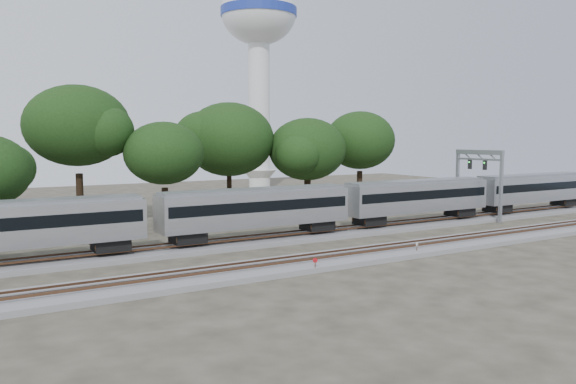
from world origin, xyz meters
The scene contains 14 objects.
ground centered at (0.00, 0.00, 0.00)m, with size 160.00×160.00×0.00m, color #383328.
track_far centered at (0.00, 6.00, 0.21)m, with size 160.00×5.00×0.73m.
track_near centered at (0.00, -4.00, 0.21)m, with size 160.00×5.00×0.73m.
train centered at (2.35, 6.00, 3.36)m, with size 95.80×3.31×4.88m.
switch_stand_red centered at (0.55, -6.30, 0.70)m, with size 0.33×0.17×1.09m.
switch_stand_white centered at (11.18, -5.50, 0.71)m, with size 0.35×0.15×1.12m.
switch_lever centered at (7.57, -6.03, 0.15)m, with size 0.50×0.30×0.30m, color #512D19.
water_tower centered at (26.71, 51.99, 28.06)m, with size 13.68×13.68×37.88m.
signal_gantry centered at (31.77, 6.00, 6.05)m, with size 0.58×6.82×8.30m.
tree_3 centered at (-10.11, 23.38, 10.98)m, with size 11.17×11.17×15.75m.
tree_4 centered at (-2.10, 19.22, 8.05)m, with size 8.20×8.20×11.56m.
tree_5 centered at (8.51, 25.69, 9.49)m, with size 9.66×9.66×13.62m.
tree_6 centered at (17.87, 21.81, 8.22)m, with size 8.38×8.38×11.81m.
tree_7 centered at (27.69, 23.46, 9.35)m, with size 9.51×9.51×13.41m.
Camera 1 is at (-21.37, -39.46, 9.71)m, focal length 35.00 mm.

